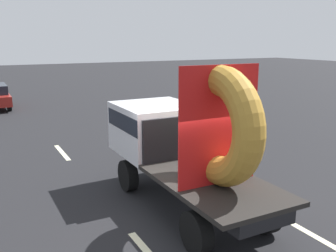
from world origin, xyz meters
TOP-DOWN VIEW (x-y plane):
  - ground_plane at (0.00, 0.00)m, footprint 120.00×120.00m
  - flatbed_truck at (0.20, 0.78)m, footprint 2.02×5.63m
  - lane_dash_left_far at (-1.48, 6.43)m, footprint 0.16×2.11m
  - lane_dash_right_near at (1.89, -1.82)m, footprint 0.16×2.99m
  - lane_dash_right_far at (1.89, 6.73)m, footprint 0.16×2.35m

SIDE VIEW (x-z plane):
  - ground_plane at x=0.00m, z-range 0.00..0.00m
  - lane_dash_left_far at x=-1.48m, z-range 0.00..0.01m
  - lane_dash_right_near at x=1.89m, z-range 0.00..0.01m
  - lane_dash_right_far at x=1.89m, z-range 0.00..0.01m
  - flatbed_truck at x=0.20m, z-range -0.11..3.45m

